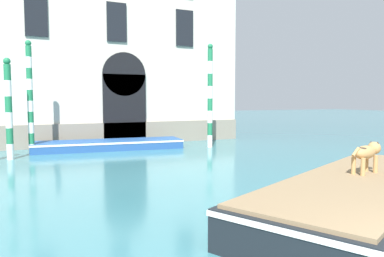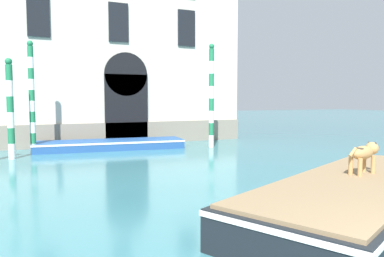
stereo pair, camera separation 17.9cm
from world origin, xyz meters
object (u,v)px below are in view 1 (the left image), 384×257
(boat_foreground, at_px, (363,194))
(mooring_pole_3, at_px, (9,109))
(boat_moored_near_palazzo, at_px, (109,144))
(mooring_pole_0, at_px, (210,96))
(dog_on_deck, at_px, (367,153))
(mooring_pole_2, at_px, (30,98))

(boat_foreground, distance_m, mooring_pole_3, 11.87)
(boat_moored_near_palazzo, relative_size, mooring_pole_3, 1.77)
(boat_moored_near_palazzo, distance_m, mooring_pole_0, 4.98)
(dog_on_deck, bearing_deg, boat_moored_near_palazzo, 91.85)
(dog_on_deck, relative_size, boat_moored_near_palazzo, 0.15)
(mooring_pole_0, height_order, mooring_pole_2, mooring_pole_0)
(dog_on_deck, height_order, mooring_pole_3, mooring_pole_3)
(dog_on_deck, height_order, mooring_pole_0, mooring_pole_0)
(boat_foreground, bearing_deg, mooring_pole_0, 54.07)
(mooring_pole_0, xyz_separation_m, mooring_pole_2, (-7.45, 1.00, -0.10))
(boat_foreground, bearing_deg, mooring_pole_2, 91.74)
(dog_on_deck, bearing_deg, boat_foreground, -158.53)
(boat_foreground, relative_size, mooring_pole_3, 1.96)
(boat_foreground, height_order, mooring_pole_0, mooring_pole_0)
(dog_on_deck, xyz_separation_m, boat_moored_near_palazzo, (-2.74, 10.99, -0.90))
(mooring_pole_3, bearing_deg, dog_on_deck, -55.83)
(boat_moored_near_palazzo, bearing_deg, mooring_pole_0, -10.29)
(dog_on_deck, bearing_deg, mooring_pole_2, 106.52)
(boat_foreground, bearing_deg, dog_on_deck, 8.76)
(boat_moored_near_palazzo, distance_m, mooring_pole_3, 4.39)
(dog_on_deck, distance_m, mooring_pole_2, 12.28)
(boat_foreground, distance_m, mooring_pole_2, 12.42)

